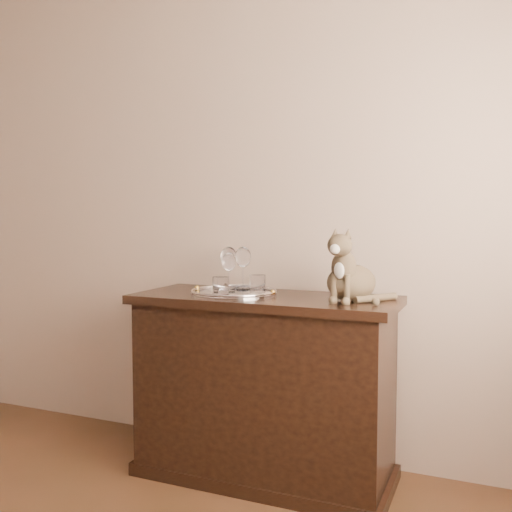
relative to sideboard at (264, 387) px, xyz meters
The scene contains 9 objects.
wall_back 1.15m from the sideboard, 152.68° to the left, with size 4.00×0.10×2.70m, color #C0A490.
sideboard is the anchor object (origin of this frame).
tray 0.46m from the sideboard, behind, with size 0.40×0.40×0.01m, color silver.
wine_glass_a 0.59m from the sideboard, 158.08° to the left, with size 0.08×0.08×0.21m, color white, non-canonical shape.
wine_glass_b 0.57m from the sideboard, 147.40° to the left, with size 0.08×0.08×0.21m, color white, non-canonical shape.
wine_glass_d 0.56m from the sideboard, behind, with size 0.07×0.07×0.18m, color silver, non-canonical shape.
tumbler_b 0.52m from the sideboard, 144.35° to the right, with size 0.07×0.07×0.08m, color silver.
tumbler_c 0.48m from the sideboard, 149.95° to the left, with size 0.07×0.07×0.08m, color white.
cat 0.71m from the sideboard, ahead, with size 0.31×0.29×0.31m, color brown, non-canonical shape.
Camera 1 is at (1.57, -0.45, 1.21)m, focal length 40.00 mm.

